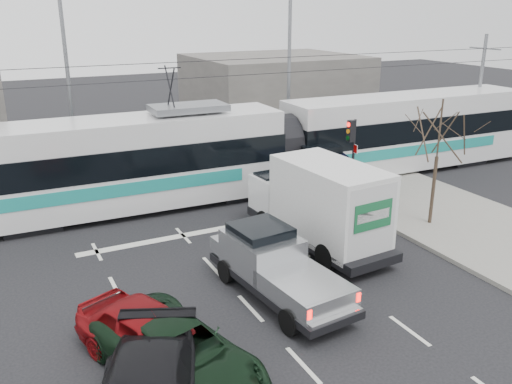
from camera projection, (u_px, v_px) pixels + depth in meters
name	position (u px, v px, depth m)	size (l,w,h in m)	color
ground	(300.00, 295.00, 16.68)	(120.00, 120.00, 0.00)	black
sidewalk_right	(505.00, 240.00, 20.45)	(6.00, 60.00, 0.15)	gray
rails	(189.00, 198.00, 25.15)	(60.00, 1.60, 0.03)	#33302D
building_right	(274.00, 89.00, 41.26)	(12.00, 10.00, 5.00)	slate
bare_tree	(439.00, 134.00, 20.78)	(2.40, 2.40, 5.00)	#47382B
traffic_signal	(352.00, 142.00, 24.03)	(0.44, 0.44, 3.60)	black
street_lamp_near	(286.00, 70.00, 29.97)	(2.38, 0.25, 9.00)	slate
street_lamp_far	(64.00, 78.00, 26.82)	(2.38, 0.25, 9.00)	slate
catenary	(186.00, 116.00, 23.90)	(60.00, 0.20, 7.00)	black
tram	(280.00, 145.00, 26.03)	(29.48, 3.62, 6.01)	silver
silver_pickup	(273.00, 264.00, 16.51)	(2.43, 5.69, 2.01)	black
box_truck	(320.00, 204.00, 19.71)	(2.73, 6.67, 3.26)	black
navy_pickup	(323.00, 173.00, 24.89)	(3.37, 6.01, 2.39)	black
green_car	(177.00, 353.00, 12.71)	(2.38, 5.16, 1.43)	black
red_car	(152.00, 337.00, 13.21)	(1.84, 4.58, 1.56)	maroon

